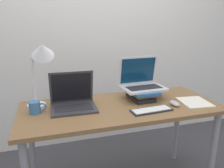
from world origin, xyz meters
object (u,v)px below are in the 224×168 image
(laptop_left, at_px, (73,101))
(mug, at_px, (35,108))
(book_stack, at_px, (142,94))
(desk_lamp, at_px, (41,58))
(notepad, at_px, (194,102))
(laptop_on_books, at_px, (141,82))
(mouse, at_px, (174,103))
(wireless_keyboard, at_px, (152,110))

(laptop_left, xyz_separation_m, mug, (-0.27, -0.03, -0.01))
(book_stack, height_order, mug, mug)
(book_stack, relative_size, desk_lamp, 0.52)
(laptop_left, height_order, mug, laptop_left)
(laptop_left, distance_m, desk_lamp, 0.39)
(laptop_left, bearing_deg, notepad, -10.61)
(laptop_on_books, relative_size, mug, 3.05)
(laptop_left, xyz_separation_m, book_stack, (0.58, 0.03, -0.01))
(laptop_left, distance_m, laptop_on_books, 0.60)
(mouse, bearing_deg, mug, 171.67)
(book_stack, bearing_deg, laptop_left, -176.84)
(laptop_left, height_order, laptop_on_books, laptop_on_books)
(book_stack, xyz_separation_m, laptop_on_books, (0.01, 0.04, 0.09))
(wireless_keyboard, xyz_separation_m, notepad, (0.41, 0.06, -0.00))
(mug, bearing_deg, laptop_on_books, 7.17)
(mug, bearing_deg, desk_lamp, 57.97)
(laptop_on_books, height_order, mug, laptop_on_books)
(desk_lamp, bearing_deg, mug, -122.03)
(laptop_left, relative_size, mug, 2.81)
(notepad, bearing_deg, mug, 173.19)
(laptop_on_books, xyz_separation_m, mouse, (0.17, -0.26, -0.12))
(wireless_keyboard, bearing_deg, notepad, 7.68)
(laptop_left, bearing_deg, wireless_keyboard, -23.35)
(laptop_left, relative_size, desk_lamp, 0.65)
(notepad, xyz_separation_m, mug, (-1.22, 0.15, 0.04))
(notepad, bearing_deg, desk_lamp, 167.42)
(mouse, xyz_separation_m, mug, (-1.03, 0.15, 0.03))
(desk_lamp, bearing_deg, mouse, -15.25)
(laptop_on_books, relative_size, mouse, 3.35)
(wireless_keyboard, bearing_deg, mouse, 12.68)
(mouse, bearing_deg, laptop_on_books, 122.95)
(book_stack, xyz_separation_m, mug, (-0.85, -0.06, -0.00))
(laptop_on_books, relative_size, wireless_keyboard, 1.16)
(book_stack, height_order, desk_lamp, desk_lamp)
(book_stack, height_order, laptop_on_books, laptop_on_books)
(book_stack, height_order, notepad, book_stack)
(laptop_left, height_order, mouse, laptop_left)
(notepad, bearing_deg, wireless_keyboard, -172.32)
(mug, bearing_deg, wireless_keyboard, -13.92)
(laptop_on_books, xyz_separation_m, mug, (-0.86, -0.11, -0.09))
(mouse, height_order, desk_lamp, desk_lamp)
(laptop_left, bearing_deg, book_stack, 3.16)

